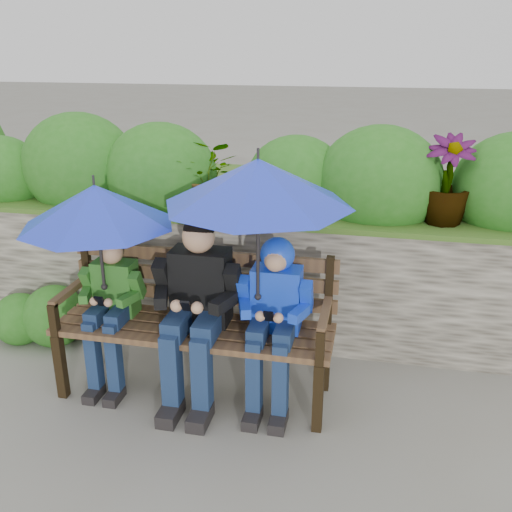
% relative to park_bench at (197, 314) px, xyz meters
% --- Properties ---
extents(ground, '(60.00, 60.00, 0.00)m').
position_rel_park_bench_xyz_m(ground, '(0.38, 0.04, -0.55)').
color(ground, gray).
rests_on(ground, ground).
extents(garden_backdrop, '(8.00, 2.86, 1.89)m').
position_rel_park_bench_xyz_m(garden_backdrop, '(0.33, 1.62, 0.12)').
color(garden_backdrop, '#49453A').
rests_on(garden_backdrop, ground).
extents(park_bench, '(1.85, 0.54, 0.97)m').
position_rel_park_bench_xyz_m(park_bench, '(0.00, 0.00, 0.00)').
color(park_bench, black).
rests_on(park_bench, ground).
extents(boy_left, '(0.42, 0.49, 1.05)m').
position_rel_park_bench_xyz_m(boy_left, '(-0.57, -0.08, 0.06)').
color(boy_left, '#216123').
rests_on(boy_left, ground).
extents(boy_middle, '(0.56, 0.65, 1.24)m').
position_rel_park_bench_xyz_m(boy_middle, '(0.04, -0.10, 0.14)').
color(boy_middle, black).
rests_on(boy_middle, ground).
extents(boy_right, '(0.47, 0.57, 1.13)m').
position_rel_park_bench_xyz_m(boy_right, '(0.54, -0.07, 0.13)').
color(boy_right, blue).
rests_on(boy_right, ground).
extents(umbrella_left, '(1.00, 1.00, 0.77)m').
position_rel_park_bench_xyz_m(umbrella_left, '(-0.60, -0.10, 0.74)').
color(umbrella_left, '#1C33D2').
rests_on(umbrella_left, ground).
extents(umbrella_right, '(1.15, 1.15, 0.95)m').
position_rel_park_bench_xyz_m(umbrella_right, '(0.44, -0.09, 0.94)').
color(umbrella_right, '#1C33D2').
rests_on(umbrella_right, ground).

